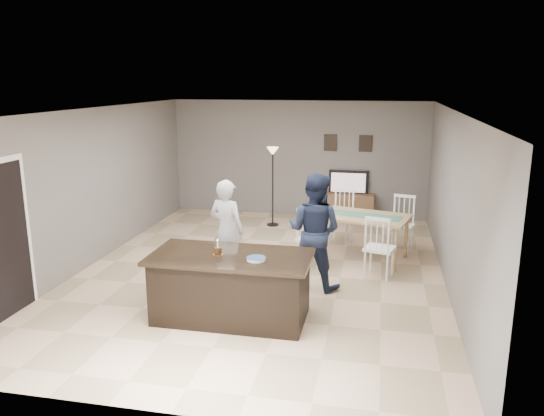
% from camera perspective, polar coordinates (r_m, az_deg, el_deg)
% --- Properties ---
extents(floor, '(8.00, 8.00, 0.00)m').
position_cam_1_polar(floor, '(9.04, -1.20, -6.87)').
color(floor, tan).
rests_on(floor, ground).
extents(room_shell, '(8.00, 8.00, 8.00)m').
position_cam_1_polar(room_shell, '(8.59, -1.26, 3.66)').
color(room_shell, slate).
rests_on(room_shell, floor).
extents(kitchen_island, '(2.15, 1.10, 0.90)m').
position_cam_1_polar(kitchen_island, '(7.25, -4.40, -8.39)').
color(kitchen_island, black).
rests_on(kitchen_island, floor).
extents(tv_console, '(1.20, 0.40, 0.60)m').
position_cam_1_polar(tv_console, '(12.38, 8.11, 0.13)').
color(tv_console, brown).
rests_on(tv_console, floor).
extents(television, '(0.91, 0.12, 0.53)m').
position_cam_1_polar(television, '(12.33, 8.22, 2.75)').
color(television, black).
rests_on(television, tv_console).
extents(tv_screen_glow, '(0.78, 0.00, 0.78)m').
position_cam_1_polar(tv_screen_glow, '(12.25, 8.20, 2.71)').
color(tv_screen_glow, orange).
rests_on(tv_screen_glow, tv_console).
extents(picture_frames, '(1.10, 0.02, 0.38)m').
position_cam_1_polar(picture_frames, '(12.33, 8.17, 6.93)').
color(picture_frames, black).
rests_on(picture_frames, room_shell).
extents(doorway, '(0.00, 2.10, 2.65)m').
position_cam_1_polar(doorway, '(7.93, -26.85, -1.81)').
color(doorway, black).
rests_on(doorway, floor).
extents(woman, '(0.69, 0.55, 1.65)m').
position_cam_1_polar(woman, '(8.47, -4.88, -2.44)').
color(woman, '#B2B3B7').
rests_on(woman, floor).
extents(man, '(1.04, 0.91, 1.81)m').
position_cam_1_polar(man, '(8.18, 4.58, -2.46)').
color(man, '#182036').
rests_on(man, floor).
extents(birthday_cake, '(0.14, 0.14, 0.21)m').
position_cam_1_polar(birthday_cake, '(7.12, -5.85, -4.61)').
color(birthday_cake, gold).
rests_on(birthday_cake, kitchen_island).
extents(plate_stack, '(0.25, 0.25, 0.04)m').
position_cam_1_polar(plate_stack, '(6.87, -1.72, -5.49)').
color(plate_stack, white).
rests_on(plate_stack, kitchen_island).
extents(dining_table, '(2.08, 2.30, 1.05)m').
position_cam_1_polar(dining_table, '(9.64, 9.29, -1.54)').
color(dining_table, '#9E7C56').
rests_on(dining_table, floor).
extents(floor_lamp, '(0.26, 0.26, 1.75)m').
position_cam_1_polar(floor_lamp, '(11.54, 0.08, 4.63)').
color(floor_lamp, black).
rests_on(floor_lamp, floor).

